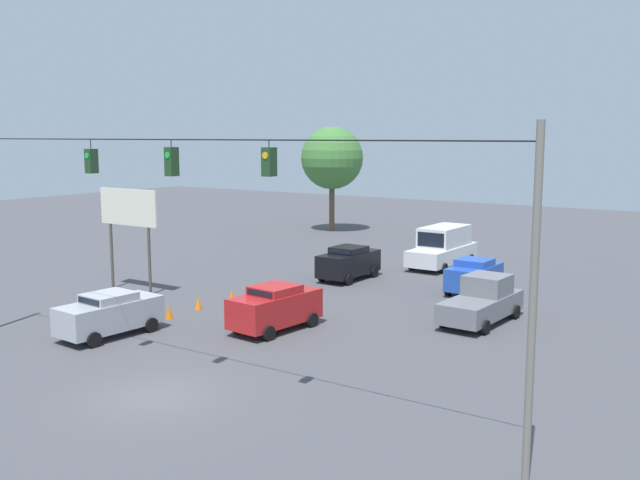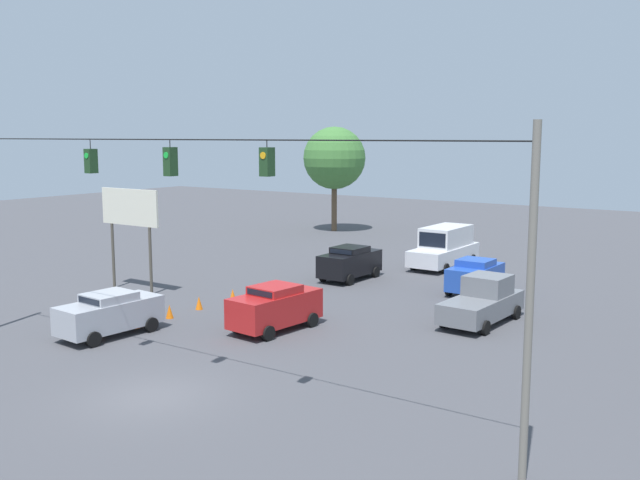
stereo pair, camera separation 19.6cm
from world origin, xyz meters
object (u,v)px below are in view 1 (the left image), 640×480
at_px(sedan_black_withflow_far, 349,262).
at_px(traffic_cone_fourth, 198,303).
at_px(sedan_silver_parked_shoulder, 110,314).
at_px(traffic_cone_fifth, 232,295).
at_px(pickup_truck_grey_oncoming_far, 482,301).
at_px(sedan_blue_oncoming_deep, 474,275).
at_px(box_truck_white_withflow_deep, 443,247).
at_px(tree_horizon_left, 332,158).
at_px(traffic_cone_third, 169,312).
at_px(overhead_signal_span, 173,227).
at_px(traffic_cone_nearest, 97,333).
at_px(sedan_red_withflow_mid, 275,307).
at_px(traffic_cone_second, 135,321).
at_px(roadside_billboard, 129,215).

bearing_deg(sedan_black_withflow_far, traffic_cone_fourth, 78.19).
xyz_separation_m(sedan_silver_parked_shoulder, sedan_black_withflow_far, (-2.05, -15.88, 0.05)).
xyz_separation_m(sedan_silver_parked_shoulder, traffic_cone_fifth, (-0.10, -7.69, -0.65)).
bearing_deg(traffic_cone_fourth, pickup_truck_grey_oncoming_far, -155.99).
distance_m(sedan_blue_oncoming_deep, sedan_black_withflow_far, 7.60).
relative_size(box_truck_white_withflow_deep, tree_horizon_left, 0.68).
relative_size(box_truck_white_withflow_deep, sedan_silver_parked_shoulder, 1.39).
height_order(pickup_truck_grey_oncoming_far, tree_horizon_left, tree_horizon_left).
bearing_deg(traffic_cone_third, box_truck_white_withflow_deep, -104.27).
distance_m(overhead_signal_span, box_truck_white_withflow_deep, 26.15).
bearing_deg(traffic_cone_third, tree_horizon_left, -70.60).
height_order(box_truck_white_withflow_deep, sedan_blue_oncoming_deep, box_truck_white_withflow_deep).
bearing_deg(traffic_cone_nearest, pickup_truck_grey_oncoming_far, -135.91).
distance_m(pickup_truck_grey_oncoming_far, tree_horizon_left, 32.50).
bearing_deg(traffic_cone_fifth, sedan_black_withflow_far, -103.40).
relative_size(sedan_red_withflow_mid, traffic_cone_third, 6.94).
height_order(sedan_blue_oncoming_deep, traffic_cone_nearest, sedan_blue_oncoming_deep).
distance_m(traffic_cone_second, traffic_cone_fifth, 6.32).
relative_size(box_truck_white_withflow_deep, pickup_truck_grey_oncoming_far, 1.19).
bearing_deg(box_truck_white_withflow_deep, traffic_cone_fifth, 72.54).
xyz_separation_m(traffic_cone_nearest, tree_horizon_left, (10.73, -34.20, 6.11)).
bearing_deg(overhead_signal_span, sedan_silver_parked_shoulder, -22.39).
distance_m(traffic_cone_second, traffic_cone_third, 2.08).
height_order(overhead_signal_span, traffic_cone_fourth, overhead_signal_span).
distance_m(sedan_red_withflow_mid, pickup_truck_grey_oncoming_far, 9.42).
relative_size(traffic_cone_nearest, traffic_cone_second, 1.00).
bearing_deg(pickup_truck_grey_oncoming_far, traffic_cone_fourth, 24.01).
bearing_deg(sedan_black_withflow_far, roadside_billboard, 49.11).
distance_m(pickup_truck_grey_oncoming_far, traffic_cone_fourth, 13.55).
height_order(sedan_blue_oncoming_deep, tree_horizon_left, tree_horizon_left).
bearing_deg(sedan_black_withflow_far, box_truck_white_withflow_deep, -111.97).
height_order(sedan_blue_oncoming_deep, sedan_black_withflow_far, sedan_black_withflow_far).
distance_m(sedan_red_withflow_mid, box_truck_white_withflow_deep, 18.24).
height_order(overhead_signal_span, traffic_cone_nearest, overhead_signal_span).
relative_size(roadside_billboard, tree_horizon_left, 0.61).
xyz_separation_m(box_truck_white_withflow_deep, traffic_cone_fourth, (5.01, 17.42, -0.98)).
xyz_separation_m(box_truck_white_withflow_deep, tree_horizon_left, (15.50, -10.53, 5.13)).
distance_m(traffic_cone_nearest, traffic_cone_fifth, 8.46).
xyz_separation_m(overhead_signal_span, box_truck_white_withflow_deep, (2.00, -25.73, -4.18)).
bearing_deg(sedan_red_withflow_mid, traffic_cone_third, 12.86).
bearing_deg(sedan_red_withflow_mid, sedan_blue_oncoming_deep, -110.42).
height_order(sedan_silver_parked_shoulder, roadside_billboard, roadside_billboard).
distance_m(pickup_truck_grey_oncoming_far, roadside_billboard, 19.14).
relative_size(sedan_blue_oncoming_deep, traffic_cone_second, 6.00).
distance_m(sedan_blue_oncoming_deep, traffic_cone_third, 16.22).
distance_m(sedan_silver_parked_shoulder, traffic_cone_second, 1.52).
bearing_deg(traffic_cone_third, overhead_signal_span, 137.79).
relative_size(traffic_cone_nearest, traffic_cone_fifth, 1.00).
xyz_separation_m(traffic_cone_nearest, traffic_cone_second, (0.12, -2.14, 0.00)).
bearing_deg(sedan_red_withflow_mid, roadside_billboard, -9.08).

